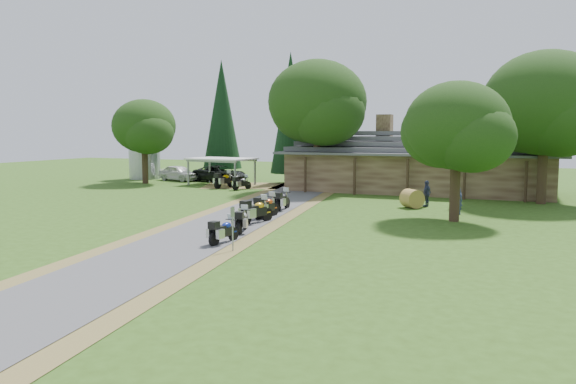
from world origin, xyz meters
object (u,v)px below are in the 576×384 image
at_px(motorcycle_row_a, 224,230).
at_px(motorcycle_row_b, 242,220).
at_px(silo, 144,148).
at_px(car_dark_suv, 220,170).
at_px(hay_bale, 412,199).
at_px(motorcycle_row_d, 267,206).
at_px(motorcycle_carport_a, 224,179).
at_px(carport, 222,172).
at_px(motorcycle_row_c, 257,210).
at_px(motorcycle_carport_b, 242,182).
at_px(car_white_sedan, 179,171).
at_px(motorcycle_row_e, 283,200).
at_px(lodge, 418,161).

xyz_separation_m(motorcycle_row_a, motorcycle_row_b, (-0.49, 2.70, 0.02)).
height_order(silo, motorcycle_row_a, silo).
bearing_deg(car_dark_suv, hay_bale, -107.81).
xyz_separation_m(silo, motorcycle_row_d, (22.36, -19.07, -2.47)).
bearing_deg(motorcycle_carport_a, hay_bale, -99.37).
relative_size(carport, motorcycle_row_b, 3.10).
distance_m(motorcycle_row_a, motorcycle_row_c, 5.41).
bearing_deg(motorcycle_row_b, carport, 15.57).
distance_m(car_dark_suv, motorcycle_carport_b, 7.88).
distance_m(motorcycle_row_d, hay_bale, 9.89).
bearing_deg(car_white_sedan, motorcycle_carport_a, -104.21).
relative_size(motorcycle_row_a, motorcycle_row_e, 0.92).
xyz_separation_m(silo, motorcycle_row_c, (22.64, -20.95, -2.44)).
height_order(motorcycle_carport_a, hay_bale, motorcycle_carport_a).
xyz_separation_m(car_white_sedan, motorcycle_row_b, (18.60, -22.84, -0.34)).
height_order(silo, motorcycle_row_e, silo).
xyz_separation_m(lodge, motorcycle_carport_b, (-13.58, -4.51, -1.84)).
xyz_separation_m(motorcycle_row_e, motorcycle_carport_a, (-9.91, 10.62, 0.08)).
distance_m(motorcycle_row_a, motorcycle_row_d, 7.32).
bearing_deg(carport, lodge, 11.45).
height_order(silo, motorcycle_row_c, silo).
xyz_separation_m(car_dark_suv, motorcycle_row_e, (13.13, -15.69, -0.51)).
relative_size(lodge, silo, 3.38).
relative_size(lodge, motorcycle_carport_b, 11.93).
xyz_separation_m(lodge, car_dark_suv, (-18.87, 1.30, -1.29)).
distance_m(car_dark_suv, motorcycle_row_c, 24.95).
height_order(lodge, motorcycle_row_d, lodge).
bearing_deg(carport, motorcycle_row_b, -52.18).
relative_size(car_dark_suv, motorcycle_carport_b, 3.38).
xyz_separation_m(carport, motorcycle_row_a, (13.06, -23.28, -0.61)).
bearing_deg(motorcycle_row_c, motorcycle_carport_a, 50.30).
xyz_separation_m(lodge, motorcycle_row_a, (-4.07, -24.79, -1.85)).
relative_size(lodge, motorcycle_carport_a, 9.98).
relative_size(motorcycle_row_c, hay_bale, 1.79).
xyz_separation_m(car_dark_suv, hay_bale, (20.24, -11.64, -0.57)).
xyz_separation_m(motorcycle_row_a, motorcycle_carport_a, (-11.57, 21.03, 0.13)).
distance_m(lodge, motorcycle_row_e, 15.59).
distance_m(car_dark_suv, motorcycle_row_e, 20.47).
bearing_deg(car_white_sedan, carport, -93.77).
distance_m(car_white_sedan, motorcycle_row_b, 29.46).
relative_size(car_dark_suv, hay_bale, 5.12).
height_order(motorcycle_row_a, hay_bale, motorcycle_row_a).
bearing_deg(motorcycle_carport_a, motorcycle_row_c, -134.30).
xyz_separation_m(motorcycle_row_d, hay_bale, (6.73, 7.25, -0.10)).
bearing_deg(hay_bale, motorcycle_row_b, -116.78).
bearing_deg(motorcycle_carport_b, motorcycle_row_b, -134.17).
xyz_separation_m(motorcycle_row_c, motorcycle_row_e, (-0.67, 5.08, -0.07)).
bearing_deg(motorcycle_row_c, lodge, 1.77).
bearing_deg(lodge, motorcycle_row_a, -99.32).
bearing_deg(motorcycle_row_c, car_dark_suv, 49.95).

